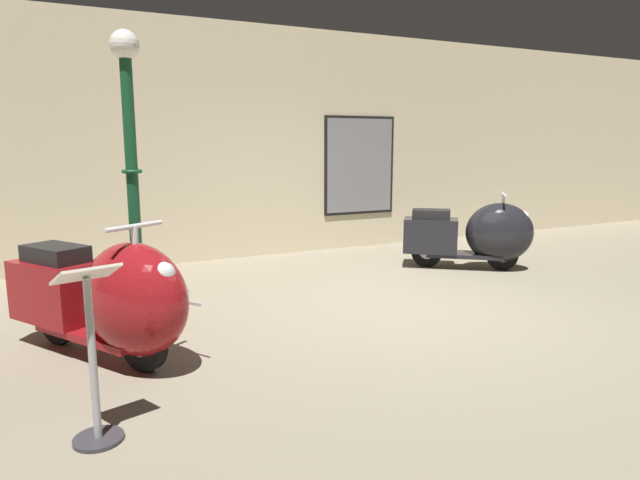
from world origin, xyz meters
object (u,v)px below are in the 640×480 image
(scooter_0, at_px, (110,298))
(scooter_1, at_px, (478,234))
(lamppost, at_px, (132,173))
(info_stanchion, at_px, (93,370))

(scooter_0, height_order, scooter_1, scooter_0)
(scooter_1, xyz_separation_m, lamppost, (-4.38, -0.19, 0.93))
(lamppost, bearing_deg, scooter_0, -108.53)
(scooter_0, bearing_deg, info_stanchion, -41.50)
(scooter_1, distance_m, info_stanchion, 5.51)
(scooter_1, height_order, info_stanchion, info_stanchion)
(lamppost, xyz_separation_m, info_stanchion, (-0.56, -2.25, -0.97))
(scooter_0, relative_size, lamppost, 0.68)
(scooter_0, relative_size, scooter_1, 1.12)
(lamppost, relative_size, info_stanchion, 2.58)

